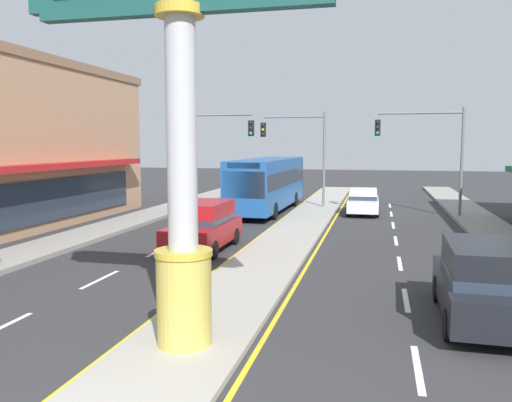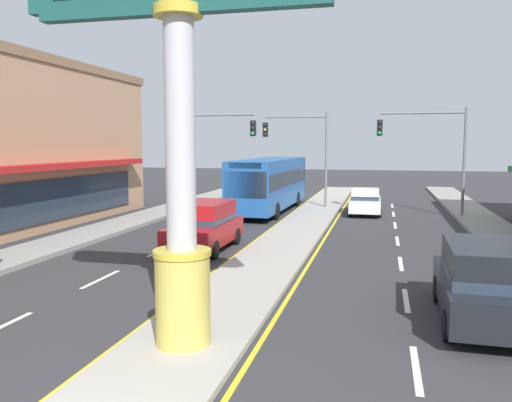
% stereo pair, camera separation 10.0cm
% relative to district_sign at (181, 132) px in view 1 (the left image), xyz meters
% --- Properties ---
extents(median_strip, '(2.52, 52.00, 0.14)m').
position_rel_district_sign_xyz_m(median_strip, '(0.00, 13.38, -4.33)').
color(median_strip, '#A39E93').
rests_on(median_strip, ground).
extents(sidewalk_left, '(2.36, 60.00, 0.18)m').
position_rel_district_sign_xyz_m(sidewalk_left, '(-9.04, 11.38, -4.31)').
color(sidewalk_left, gray).
rests_on(sidewalk_left, ground).
extents(lane_markings, '(9.26, 52.00, 0.01)m').
position_rel_district_sign_xyz_m(lane_markings, '(0.00, 12.03, -4.40)').
color(lane_markings, silver).
rests_on(lane_markings, ground).
extents(district_sign, '(6.38, 1.16, 8.00)m').
position_rel_district_sign_xyz_m(district_sign, '(0.00, 0.00, 0.00)').
color(district_sign, gold).
rests_on(district_sign, median_strip).
extents(traffic_light_left_side, '(4.86, 0.46, 6.20)m').
position_rel_district_sign_xyz_m(traffic_light_left_side, '(-6.49, 20.52, -0.15)').
color(traffic_light_left_side, slate).
rests_on(traffic_light_left_side, ground).
extents(traffic_light_right_side, '(4.86, 0.46, 6.20)m').
position_rel_district_sign_xyz_m(traffic_light_right_side, '(6.49, 21.20, -0.15)').
color(traffic_light_right_side, slate).
rests_on(traffic_light_right_side, ground).
extents(traffic_light_median_far, '(4.20, 0.46, 6.20)m').
position_rel_district_sign_xyz_m(traffic_light_median_far, '(-1.17, 23.77, -0.20)').
color(traffic_light_median_far, slate).
rests_on(traffic_light_median_far, ground).
extents(sedan_near_right_lane, '(1.88, 4.32, 1.53)m').
position_rel_district_sign_xyz_m(sedan_near_right_lane, '(2.91, 21.73, -3.61)').
color(sedan_near_right_lane, white).
rests_on(sedan_near_right_lane, ground).
extents(suv_far_right_lane, '(1.99, 4.61, 1.90)m').
position_rel_district_sign_xyz_m(suv_far_right_lane, '(-2.91, 9.65, -3.42)').
color(suv_far_right_lane, maroon).
rests_on(suv_far_right_lane, ground).
extents(bus_near_left_lane, '(2.76, 11.25, 3.26)m').
position_rel_district_sign_xyz_m(bus_near_left_lane, '(-2.91, 21.84, -2.53)').
color(bus_near_left_lane, '#1E5199').
rests_on(bus_near_left_lane, ground).
extents(suv_mid_left_lane, '(2.05, 4.64, 1.90)m').
position_rel_district_sign_xyz_m(suv_mid_left_lane, '(6.21, 3.12, -3.42)').
color(suv_mid_left_lane, black).
rests_on(suv_mid_left_lane, ground).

